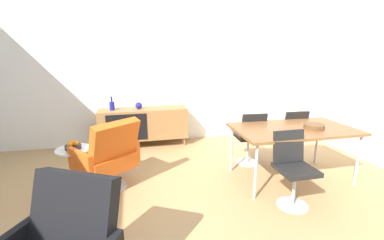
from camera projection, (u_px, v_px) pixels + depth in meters
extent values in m
plane|color=tan|center=(189.00, 214.00, 2.86)|extent=(8.32, 8.32, 0.00)
cube|color=white|center=(160.00, 70.00, 4.96)|extent=(6.80, 0.12, 2.80)
cube|color=olive|center=(144.00, 123.00, 4.84)|extent=(1.60, 0.44, 0.56)
cube|color=black|center=(127.00, 128.00, 4.56)|extent=(0.70, 0.01, 0.48)
cylinder|color=olive|center=(103.00, 148.00, 4.61)|extent=(0.03, 0.03, 0.16)
cylinder|color=olive|center=(184.00, 142.00, 4.93)|extent=(0.03, 0.03, 0.16)
cylinder|color=olive|center=(105.00, 142.00, 4.93)|extent=(0.03, 0.03, 0.16)
cylinder|color=olive|center=(181.00, 136.00, 5.25)|extent=(0.03, 0.03, 0.16)
ellipsoid|color=navy|center=(139.00, 106.00, 4.74)|extent=(0.12, 0.12, 0.12)
cylinder|color=navy|center=(112.00, 106.00, 4.63)|extent=(0.09, 0.09, 0.15)
cylinder|color=navy|center=(112.00, 99.00, 4.60)|extent=(0.03, 0.03, 0.10)
cube|color=brown|center=(293.00, 129.00, 3.49)|extent=(1.60, 0.90, 0.04)
cylinder|color=#B7B7BC|center=(256.00, 172.00, 3.06)|extent=(0.04, 0.04, 0.70)
cylinder|color=#B7B7BC|center=(358.00, 161.00, 3.37)|extent=(0.04, 0.04, 0.70)
cylinder|color=#B7B7BC|center=(232.00, 149.00, 3.80)|extent=(0.04, 0.04, 0.70)
cylinder|color=#B7B7BC|center=(317.00, 142.00, 4.11)|extent=(0.04, 0.04, 0.70)
cylinder|color=brown|center=(314.00, 126.00, 3.44)|extent=(0.26, 0.26, 0.06)
cube|color=black|center=(249.00, 136.00, 4.07)|extent=(0.42, 0.42, 0.05)
cube|color=black|center=(254.00, 126.00, 3.84)|extent=(0.38, 0.11, 0.38)
cylinder|color=#B7B7BC|center=(248.00, 150.00, 4.13)|extent=(0.04, 0.04, 0.42)
cylinder|color=#B7B7BC|center=(247.00, 162.00, 4.18)|extent=(0.36, 0.36, 0.01)
cube|color=black|center=(288.00, 133.00, 4.22)|extent=(0.42, 0.42, 0.05)
cube|color=black|center=(296.00, 123.00, 4.00)|extent=(0.38, 0.11, 0.38)
cylinder|color=#B7B7BC|center=(287.00, 147.00, 4.28)|extent=(0.04, 0.04, 0.42)
cylinder|color=#B7B7BC|center=(286.00, 158.00, 4.33)|extent=(0.36, 0.36, 0.01)
cube|color=black|center=(296.00, 170.00, 2.90)|extent=(0.40, 0.40, 0.05)
cube|color=black|center=(289.00, 146.00, 3.02)|extent=(0.38, 0.09, 0.38)
cylinder|color=#B7B7BC|center=(294.00, 189.00, 2.96)|extent=(0.04, 0.04, 0.42)
cylinder|color=#B7B7BC|center=(292.00, 205.00, 3.01)|extent=(0.36, 0.36, 0.01)
cube|color=#D85919|center=(106.00, 160.00, 3.33)|extent=(0.82, 0.81, 0.20)
cube|color=#D85919|center=(115.00, 141.00, 3.10)|extent=(0.64, 0.58, 0.51)
cube|color=#D85919|center=(127.00, 147.00, 3.55)|extent=(0.35, 0.44, 0.28)
cube|color=#D85919|center=(80.00, 163.00, 3.06)|extent=(0.35, 0.44, 0.28)
cylinder|color=#B7B7BC|center=(107.00, 177.00, 3.39)|extent=(0.06, 0.06, 0.28)
cylinder|color=#B7B7BC|center=(108.00, 186.00, 3.42)|extent=(0.48, 0.48, 0.02)
cube|color=black|center=(74.00, 210.00, 1.75)|extent=(0.66, 0.52, 0.51)
cylinder|color=white|center=(73.00, 149.00, 3.34)|extent=(0.44, 0.44, 0.02)
cylinder|color=white|center=(76.00, 168.00, 3.41)|extent=(0.05, 0.05, 0.50)
cone|color=white|center=(78.00, 185.00, 3.47)|extent=(0.32, 0.32, 0.02)
cylinder|color=#262628|center=(73.00, 147.00, 3.33)|extent=(0.20, 0.20, 0.05)
sphere|color=orange|center=(76.00, 143.00, 3.32)|extent=(0.07, 0.07, 0.07)
sphere|color=orange|center=(72.00, 143.00, 3.35)|extent=(0.07, 0.07, 0.07)
sphere|color=orange|center=(70.00, 144.00, 3.29)|extent=(0.07, 0.07, 0.07)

